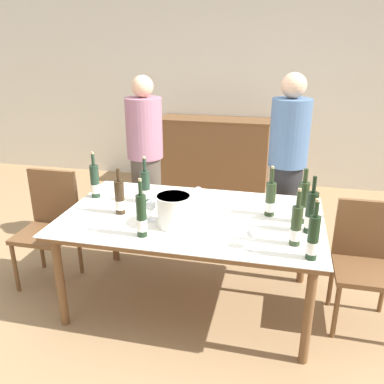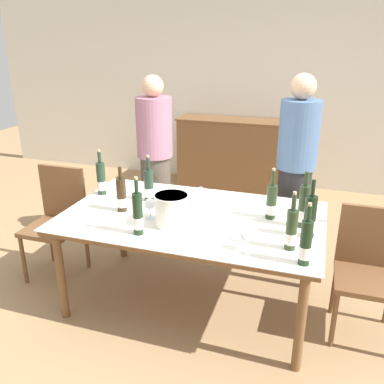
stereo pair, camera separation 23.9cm
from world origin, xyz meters
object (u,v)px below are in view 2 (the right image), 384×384
wine_bottle_4 (303,207)px  chair_left_end (58,215)px  wine_bottle_0 (149,186)px  wine_bottle_5 (101,179)px  chair_right_end (368,264)px  wine_bottle_8 (122,196)px  wine_glass_0 (150,205)px  wine_glass_1 (201,192)px  sideboard_cabinet (232,153)px  wine_bottle_6 (310,218)px  dining_table (192,223)px  wine_glass_2 (245,237)px  wine_bottle_2 (138,215)px  wine_bottle_3 (306,244)px  person_guest_left (295,175)px  ice_bucket (171,209)px  person_host (155,164)px  wine_bottle_1 (291,230)px  wine_bottle_7 (271,202)px

wine_bottle_4 → chair_left_end: 2.01m
wine_bottle_0 → wine_bottle_5: bearing=178.8°
chair_right_end → wine_bottle_8: bearing=-174.6°
wine_glass_0 → wine_glass_1: wine_glass_0 is taller
wine_glass_1 → sideboard_cabinet: bearing=97.0°
wine_glass_0 → wine_bottle_8: bearing=166.1°
wine_glass_0 → wine_bottle_4: bearing=11.0°
wine_bottle_6 → wine_bottle_8: (-1.33, 0.01, -0.01)m
dining_table → wine_glass_2: bearing=-40.0°
wine_bottle_6 → wine_bottle_2: bearing=-164.2°
chair_right_end → dining_table: bearing=-176.0°
wine_bottle_2 → wine_bottle_8: 0.41m
dining_table → wine_bottle_4: bearing=4.3°
wine_bottle_5 → sideboard_cabinet: bearing=78.1°
sideboard_cabinet → wine_bottle_5: bearing=-101.9°
wine_bottle_3 → wine_glass_2: bearing=170.8°
wine_glass_2 → person_guest_left: (0.19, 1.22, 0.02)m
wine_bottle_0 → wine_bottle_2: bearing=-73.3°
wine_bottle_2 → wine_bottle_5: wine_bottle_2 is taller
dining_table → wine_bottle_3: (0.81, -0.44, 0.19)m
wine_glass_0 → wine_bottle_3: bearing=-15.7°
ice_bucket → wine_bottle_2: wine_bottle_2 is taller
ice_bucket → wine_bottle_0: (-0.32, 0.36, 0.00)m
sideboard_cabinet → person_guest_left: 2.12m
wine_bottle_2 → person_host: person_host is taller
dining_table → wine_glass_2: 0.62m
wine_bottle_4 → wine_glass_1: bearing=169.1°
wine_glass_2 → chair_left_end: size_ratio=0.14×
wine_bottle_4 → chair_right_end: (0.46, 0.03, -0.37)m
wine_glass_2 → person_host: bearing=131.8°
wine_bottle_5 → chair_right_end: wine_bottle_5 is taller
wine_glass_2 → wine_glass_0: bearing=161.3°
ice_bucket → wine_bottle_4: bearing=16.4°
wine_bottle_8 → person_host: size_ratio=0.21×
wine_bottle_1 → person_host: size_ratio=0.23×
ice_bucket → wine_bottle_7: (0.63, 0.32, 0.00)m
ice_bucket → wine_bottle_1: 0.81m
wine_bottle_0 → person_host: 0.71m
wine_glass_1 → person_guest_left: (0.64, 0.63, 0.01)m
wine_glass_1 → chair_left_end: chair_left_end is taller
wine_bottle_8 → chair_left_end: wine_bottle_8 is taller
ice_bucket → wine_glass_2: bearing=-19.6°
wine_glass_0 → sideboard_cabinet: bearing=90.8°
wine_bottle_1 → wine_bottle_4: (0.05, 0.34, 0.02)m
ice_bucket → chair_right_end: (1.30, 0.28, -0.34)m
wine_bottle_1 → wine_glass_2: wine_bottle_1 is taller
wine_glass_2 → chair_right_end: chair_right_end is taller
ice_bucket → wine_bottle_8: size_ratio=0.69×
chair_right_end → wine_bottle_4: bearing=-176.6°
wine_bottle_0 → wine_glass_0: bearing=-65.1°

